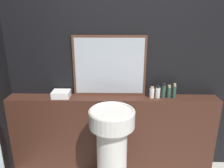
# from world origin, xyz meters

# --- Properties ---
(wall_back) EXTENTS (8.00, 0.06, 2.50)m
(wall_back) POSITION_xyz_m (0.00, 1.49, 1.25)
(wall_back) COLOR black
(wall_back) RESTS_ON ground_plane
(vanity_counter) EXTENTS (2.30, 0.20, 0.91)m
(vanity_counter) POSITION_xyz_m (0.00, 1.36, 0.45)
(vanity_counter) COLOR #422319
(vanity_counter) RESTS_ON ground_plane
(pedestal_sink) EXTENTS (0.42, 0.42, 0.96)m
(pedestal_sink) POSITION_xyz_m (-0.00, 0.92, 0.55)
(pedestal_sink) COLOR silver
(pedestal_sink) RESTS_ON ground_plane
(mirror) EXTENTS (0.78, 0.03, 0.66)m
(mirror) POSITION_xyz_m (-0.03, 1.44, 1.23)
(mirror) COLOR #563323
(mirror) RESTS_ON vanity_counter
(towel_stack) EXTENTS (0.19, 0.16, 0.07)m
(towel_stack) POSITION_xyz_m (-0.56, 1.36, 0.94)
(towel_stack) COLOR white
(towel_stack) RESTS_ON vanity_counter
(shampoo_bottle) EXTENTS (0.05, 0.05, 0.12)m
(shampoo_bottle) POSITION_xyz_m (0.42, 1.36, 0.96)
(shampoo_bottle) COLOR white
(shampoo_bottle) RESTS_ON vanity_counter
(conditioner_bottle) EXTENTS (0.05, 0.05, 0.14)m
(conditioner_bottle) POSITION_xyz_m (0.49, 1.36, 0.97)
(conditioner_bottle) COLOR white
(conditioner_bottle) RESTS_ON vanity_counter
(lotion_bottle) EXTENTS (0.04, 0.04, 0.16)m
(lotion_bottle) POSITION_xyz_m (0.55, 1.36, 0.98)
(lotion_bottle) COLOR #2D4C3D
(lotion_bottle) RESTS_ON vanity_counter
(body_wash_bottle) EXTENTS (0.04, 0.04, 0.14)m
(body_wash_bottle) POSITION_xyz_m (0.61, 1.36, 0.97)
(body_wash_bottle) COLOR #2D4C3D
(body_wash_bottle) RESTS_ON vanity_counter
(hand_soap_bottle) EXTENTS (0.04, 0.04, 0.16)m
(hand_soap_bottle) POSITION_xyz_m (0.66, 1.36, 0.98)
(hand_soap_bottle) COLOR #2D4C3D
(hand_soap_bottle) RESTS_ON vanity_counter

